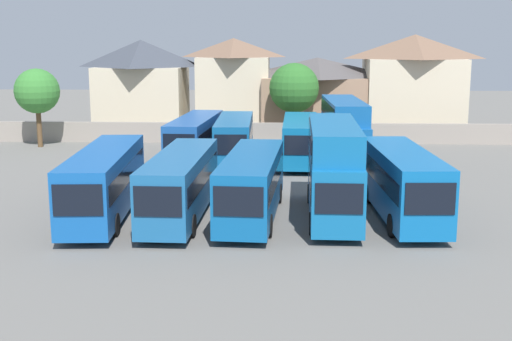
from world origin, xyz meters
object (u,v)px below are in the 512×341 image
at_px(bus_1, 105,179).
at_px(bus_8, 301,138).
at_px(bus_2, 181,182).
at_px(bus_7, 234,138).
at_px(bus_4, 333,165).
at_px(tree_left_of_lot, 294,88).
at_px(house_terrace_far_right, 413,83).
at_px(bus_3, 252,182).
at_px(house_terrace_centre, 234,84).
at_px(bus_9, 344,128).
at_px(bus_5, 403,180).
at_px(tree_behind_wall, 37,91).
at_px(bus_6, 195,137).
at_px(house_terrace_right, 317,94).
at_px(house_terrace_left, 142,85).

relative_size(bus_1, bus_8, 1.13).
relative_size(bus_2, bus_7, 1.08).
distance_m(bus_4, tree_left_of_lot, 27.80).
distance_m(bus_4, house_terrace_far_right, 33.82).
relative_size(bus_2, bus_4, 1.08).
height_order(bus_3, house_terrace_centre, house_terrace_centre).
xyz_separation_m(bus_1, bus_9, (13.74, 15.47, 0.69)).
relative_size(bus_1, bus_5, 1.10).
bearing_deg(tree_behind_wall, bus_2, -55.21).
bearing_deg(bus_1, house_terrace_centre, 168.89).
bearing_deg(bus_7, bus_1, -21.69).
distance_m(bus_1, bus_4, 11.87).
bearing_deg(bus_5, bus_6, -143.22).
bearing_deg(tree_behind_wall, tree_left_of_lot, 14.10).
height_order(bus_3, house_terrace_right, house_terrace_right).
bearing_deg(house_terrace_centre, house_terrace_right, -2.02).
bearing_deg(house_terrace_left, bus_1, -81.48).
height_order(house_terrace_centre, tree_behind_wall, house_terrace_centre).
xyz_separation_m(bus_4, bus_6, (-9.17, 15.50, -0.83)).
bearing_deg(house_terrace_left, tree_behind_wall, -121.04).
height_order(bus_4, bus_5, bus_4).
height_order(house_terrace_centre, tree_left_of_lot, house_terrace_centre).
relative_size(bus_7, tree_behind_wall, 1.53).
bearing_deg(bus_9, bus_8, -95.57).
distance_m(bus_1, bus_9, 20.70).
bearing_deg(house_terrace_left, tree_left_of_lot, -19.97).
xyz_separation_m(bus_1, house_terrace_left, (-5.01, 33.44, 2.64)).
height_order(bus_4, bus_8, bus_4).
relative_size(bus_4, house_terrace_right, 0.89).
xyz_separation_m(house_terrace_centre, house_terrace_right, (8.36, -0.29, -0.95)).
height_order(bus_6, bus_8, bus_6).
bearing_deg(bus_2, bus_6, -173.54).
height_order(bus_2, house_terrace_left, house_terrace_left).
bearing_deg(bus_2, bus_4, 94.19).
bearing_deg(tree_left_of_lot, house_terrace_centre, 135.40).
distance_m(bus_6, house_terrace_left, 19.51).
bearing_deg(bus_4, bus_5, 91.59).
bearing_deg(bus_7, bus_3, 6.30).
relative_size(bus_7, bus_9, 0.97).
height_order(bus_7, bus_8, bus_7).
distance_m(bus_9, tree_behind_wall, 26.40).
bearing_deg(bus_1, bus_4, 87.10).
bearing_deg(house_terrace_centre, tree_behind_wall, -144.41).
bearing_deg(bus_6, bus_5, 43.33).
distance_m(bus_4, house_terrace_centre, 34.47).
xyz_separation_m(house_terrace_right, tree_behind_wall, (-24.28, -11.10, 1.02)).
bearing_deg(tree_left_of_lot, bus_5, -79.44).
bearing_deg(bus_5, house_terrace_centre, -164.30).
bearing_deg(bus_3, tree_behind_wall, -135.59).
relative_size(bus_9, house_terrace_centre, 1.14).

